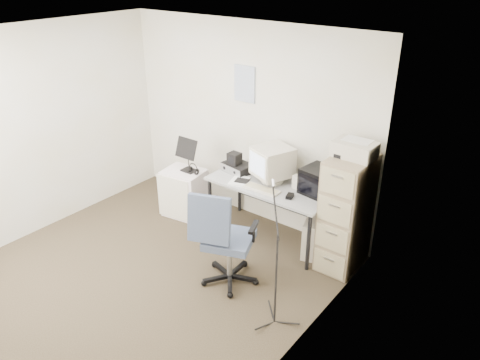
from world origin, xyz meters
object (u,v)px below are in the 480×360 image
Objects in this scene: desk at (270,211)px; office_chair at (229,238)px; side_cart at (185,193)px; filing_cabinet at (346,213)px.

desk is 1.40× the size of office_chair.
office_chair reaches higher than side_cart.
side_cart is (-2.17, -0.24, -0.33)m from filing_cabinet.
filing_cabinet reaches higher than office_chair.
desk is (-0.95, -0.03, -0.29)m from filing_cabinet.
side_cart is at bearing -173.64° from filing_cabinet.
office_chair reaches higher than desk.
filing_cabinet is 1.29m from office_chair.
office_chair is 1.58m from side_cart.
filing_cabinet is at bearing 30.07° from office_chair.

